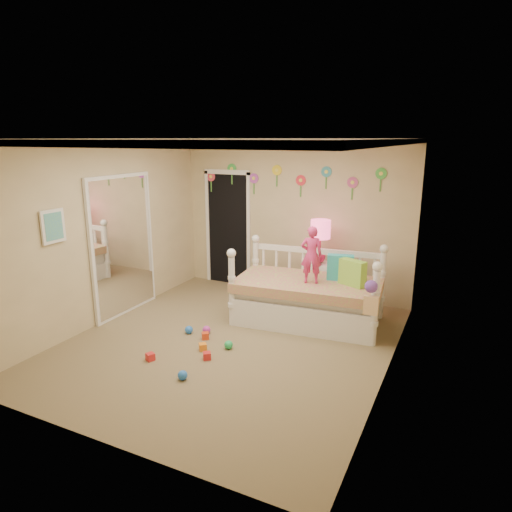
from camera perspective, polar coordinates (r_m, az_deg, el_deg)
The scene contains 18 objects.
floor at distance 6.08m, azimuth -3.36°, elevation -10.82°, with size 4.00×4.50×0.01m, color #7F684C.
ceiling at distance 5.49m, azimuth -3.77°, elevation 14.49°, with size 4.00×4.50×0.01m, color white.
back_wall at distance 7.65m, azimuth 4.69°, elevation 4.72°, with size 4.00×0.01×2.60m, color tan.
left_wall at distance 6.83m, azimuth -18.40°, elevation 2.81°, with size 0.01×4.50×2.60m, color tan.
right_wall at distance 5.01m, azimuth 16.85°, elevation -1.18°, with size 0.01×4.50×2.60m, color tan.
crown_molding at distance 5.49m, azimuth -3.77°, elevation 14.17°, with size 4.00×4.50×0.06m, color white, non-canonical shape.
daybed at distance 6.59m, azimuth 6.58°, elevation -3.55°, with size 2.09×1.12×1.13m, color white, non-canonical shape.
pillow_turquoise at distance 6.59m, azimuth 10.54°, elevation -1.43°, with size 0.37×0.13×0.37m, color #23ACB3.
pillow_lime at distance 6.38m, azimuth 12.01°, elevation -2.08°, with size 0.38×0.14×0.36m, color #95DE43.
child at distance 6.34m, azimuth 6.98°, elevation 0.14°, with size 0.30×0.19×0.81m, color #E5347B.
nightstand at distance 7.32m, azimuth 7.86°, elevation -3.47°, with size 0.42×0.32×0.70m, color white.
table_lamp at distance 7.12m, azimuth 8.08°, elevation 2.68°, with size 0.31×0.31×0.68m.
closet_doorway at distance 8.21m, azimuth -3.57°, elevation 3.54°, with size 0.90×0.04×2.07m, color black.
flower_decals at distance 7.59m, azimuth 4.12°, elevation 9.53°, with size 3.40×0.02×0.50m, color #B2668C, non-canonical shape.
mirror_closet at distance 7.07m, azimuth -16.33°, elevation 1.27°, with size 0.07×1.30×2.10m, color white.
wall_picture at distance 6.16m, azimuth -24.15°, elevation 3.43°, with size 0.05×0.34×0.42m, color white.
hanging_bag at distance 5.79m, azimuth 14.13°, elevation -5.21°, with size 0.20×0.16×0.36m, color beige, non-canonical shape.
toy_scatter at distance 5.83m, azimuth -8.59°, elevation -11.56°, with size 0.80×1.30×0.11m, color #996666, non-canonical shape.
Camera 1 is at (2.69, -4.79, 2.61)m, focal length 31.85 mm.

